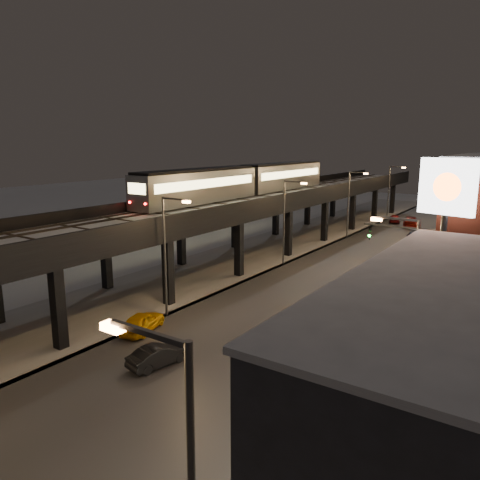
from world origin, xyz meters
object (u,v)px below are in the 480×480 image
Objects in this scene: subway_train at (246,180)px; car_taxi at (142,323)px; car_far_white at (395,219)px; sign_citgo at (444,219)px; car_onc_silver at (288,350)px; car_mid_dark at (411,222)px; car_onc_red at (462,248)px; car_onc_white at (414,238)px; car_near_white at (159,356)px.

subway_train is 28.32m from car_taxi.
sign_citgo is (17.25, -53.61, 8.73)m from car_far_white.
car_onc_silver is at bearing 173.73° from car_taxi.
car_far_white is 0.91× the size of car_onc_silver.
car_onc_red is (9.78, -15.40, -0.03)m from car_mid_dark.
car_taxi is 41.32m from car_onc_white.
car_near_white is 0.80× the size of car_onc_white.
car_far_white is 0.32× the size of sign_citgo.
car_mid_dark is at bearing 94.40° from car_onc_white.
subway_train is 8.25× the size of car_onc_silver.
car_far_white is at bearing -51.82° from car_mid_dark.
car_near_white is 7.63m from car_onc_silver.
car_onc_silver reaches higher than car_onc_white.
subway_train is at bearing 137.83° from sign_citgo.
car_onc_red is (22.67, 11.31, -7.63)m from subway_train.
car_far_white reaches higher than car_near_white.
car_onc_silver is (10.41, 1.71, 0.03)m from car_taxi.
subway_train reaches higher than car_near_white.
car_near_white is at bearing -84.70° from car_onc_red.
car_mid_dark reaches higher than car_far_white.
subway_train is 30.62m from car_mid_dark.
car_near_white is (4.44, -3.04, -0.07)m from car_taxi.
car_mid_dark is (-0.13, 55.63, 0.16)m from car_near_white.
car_far_white is (1.17, 55.02, -0.02)m from car_taxi.
car_far_white is 0.90× the size of car_onc_red.
car_mid_dark is 12.53m from car_onc_white.
car_onc_red is at bearing 96.91° from sign_citgo.
car_onc_silver is 11.82m from sign_citgo.
car_mid_dark is 1.14× the size of car_onc_white.
car_onc_silver is 0.99× the size of car_onc_red.
sign_citgo reaches higher than car_mid_dark.
car_near_white is 0.70× the size of car_mid_dark.
car_mid_dark is at bearing 95.69° from car_onc_silver.
subway_train is 6.70× the size of car_mid_dark.
car_far_white is at bearing -75.29° from car_near_white.
car_onc_white is at bearing 105.12° from sign_citgo.
car_mid_dark is at bearing 64.25° from subway_train.
car_mid_dark reaches higher than car_onc_silver.
car_onc_white is 1.07× the size of car_onc_red.
car_onc_silver is at bearing -98.23° from car_onc_white.
car_onc_white is at bearing -82.98° from car_near_white.
car_mid_dark reaches higher than car_taxi.
car_near_white is 58.16m from car_far_white.
car_mid_dark is 51.24m from car_onc_silver.
car_taxi is 1.03× the size of car_far_white.
car_taxi is 39.77m from car_onc_red.
car_onc_silver is (9.24, -53.31, 0.04)m from car_far_white.
car_far_white is (-3.27, 58.07, 0.05)m from car_near_white.
car_mid_dark is 3.97m from car_far_white.
subway_train reaches higher than car_taxi.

